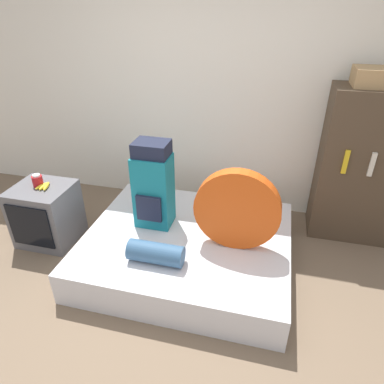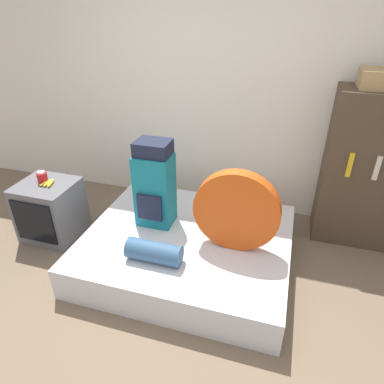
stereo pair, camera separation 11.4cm
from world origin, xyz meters
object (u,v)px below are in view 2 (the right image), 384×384
tent_bag (237,211)px  television (51,210)px  backpack (155,185)px  cardboard_box (384,79)px  sleeping_roll (154,252)px  canister (42,177)px  bookshelf (369,171)px

tent_bag → television: bearing=179.2°
backpack → cardboard_box: bearing=23.3°
sleeping_roll → canister: (-1.32, 0.43, 0.26)m
backpack → tent_bag: (0.78, -0.15, -0.04)m
sleeping_roll → cardboard_box: 2.37m
sleeping_roll → bookshelf: bookshelf is taller
cardboard_box → sleeping_roll: bearing=-140.9°
sleeping_roll → backpack: bearing=110.1°
backpack → bookshelf: bearing=21.9°
backpack → sleeping_roll: size_ratio=1.79×
canister → bookshelf: bearing=15.8°
canister → television: bearing=-42.3°
backpack → sleeping_roll: backpack is taller
sleeping_roll → canister: size_ratio=3.75×
sleeping_roll → canister: canister is taller
backpack → cardboard_box: 2.13m
canister → bookshelf: (2.99, 0.85, 0.10)m
cardboard_box → backpack: bearing=-156.7°
television → tent_bag: bearing=-0.8°
cardboard_box → bookshelf: bearing=-9.9°
tent_bag → sleeping_roll: bearing=-147.5°
bookshelf → cardboard_box: size_ratio=3.88×
tent_bag → sleeping_roll: size_ratio=1.58×
bookshelf → cardboard_box: 0.83m
backpack → canister: bearing=-175.0°
television → bookshelf: bookshelf is taller
television → canister: canister is taller
backpack → cardboard_box: size_ratio=2.09×
tent_bag → canister: 1.90m
canister → cardboard_box: 3.17m
tent_bag → cardboard_box: size_ratio=1.84×
sleeping_roll → cardboard_box: size_ratio=1.17×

